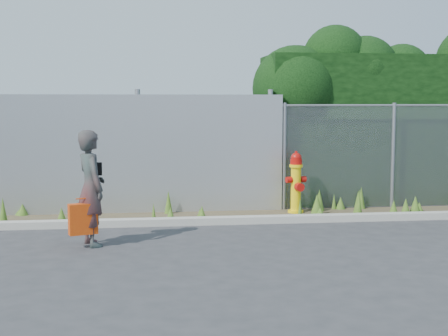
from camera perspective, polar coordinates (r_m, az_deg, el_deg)
ground at (r=8.93m, az=3.03°, el=-7.32°), size 80.00×80.00×0.00m
curb at (r=10.66m, az=1.34°, el=-4.78°), size 16.00×0.22×0.12m
weed_strip at (r=11.33m, az=2.42°, el=-3.81°), size 16.00×1.35×0.54m
corrugated_fence at (r=11.73m, az=-15.43°, el=1.14°), size 8.50×0.21×2.30m
chainlink_fence at (r=12.95m, az=19.49°, el=1.14°), size 6.50×0.07×2.05m
hedge at (r=13.89m, az=18.48°, el=5.31°), size 7.63×2.09×3.67m
fire_hydrant at (r=11.59m, az=6.60°, el=-1.41°), size 0.39×0.35×1.17m
woman at (r=9.14m, az=-12.07°, el=-1.81°), size 0.61×0.72×1.67m
red_tote_bag at (r=9.06m, az=-12.77°, el=-4.56°), size 0.40×0.15×0.52m
black_shoulder_bag at (r=9.31m, az=-11.86°, el=-0.08°), size 0.25×0.10×0.19m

